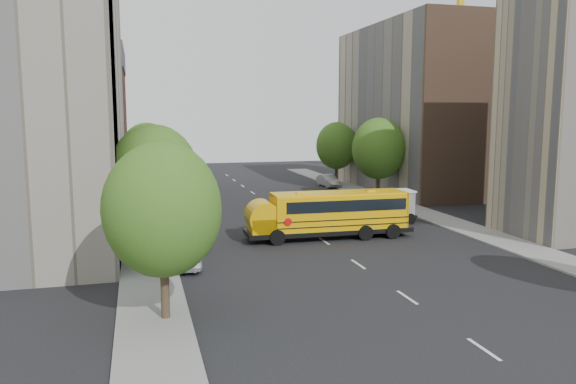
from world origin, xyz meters
name	(u,v)px	position (x,y,z in m)	size (l,w,h in m)	color
ground	(315,235)	(0.00, 0.00, 0.00)	(120.00, 120.00, 0.00)	black
sidewalk_left	(146,229)	(-11.50, 5.00, 0.06)	(3.00, 80.00, 0.12)	slate
sidewalk_right	(427,214)	(11.50, 5.00, 0.06)	(3.00, 80.00, 0.12)	slate
lane_markings	(280,211)	(0.00, 10.00, 0.01)	(0.15, 64.00, 0.01)	silver
building_left_cream	(45,92)	(-18.00, 6.00, 10.00)	(10.00, 26.00, 20.00)	#B9B095
building_left_redbrick	(78,132)	(-18.00, 28.00, 6.50)	(10.00, 15.00, 13.00)	maroon
building_left_near	(15,113)	(-18.00, -4.50, 8.50)	(10.00, 7.00, 17.00)	tan
building_right_far	(415,109)	(18.00, 20.00, 9.00)	(10.00, 22.00, 18.00)	tan
building_right_sidewall	(472,108)	(18.00, 9.00, 9.00)	(10.10, 0.30, 18.00)	brown
street_tree_0	(162,210)	(-11.00, -14.00, 4.64)	(4.80, 4.80, 7.41)	#38281C
street_tree_1	(154,176)	(-11.00, -4.00, 4.95)	(5.12, 5.12, 7.90)	#38281C
street_tree_2	(148,155)	(-11.00, 14.00, 4.83)	(4.99, 4.99, 7.71)	#38281C
street_tree_4	(379,149)	(11.00, 14.00, 5.08)	(5.25, 5.25, 8.10)	#38281C
street_tree_5	(337,146)	(11.00, 26.00, 4.70)	(4.86, 4.86, 7.51)	#38281C
school_bus	(327,212)	(0.51, -1.11, 1.81)	(11.56, 3.06, 3.24)	black
safari_truck	(377,206)	(6.05, 3.00, 1.35)	(6.12, 2.64, 2.56)	black
parked_car_0	(184,253)	(-9.60, -5.86, 0.77)	(1.82, 4.52, 1.54)	silver
parked_car_1	(180,212)	(-8.83, 7.55, 0.80)	(1.69, 4.83, 1.59)	silver
parked_car_2	(169,187)	(-8.80, 23.65, 0.69)	(2.30, 4.99, 1.39)	black
parked_car_5	(328,181)	(9.60, 24.83, 0.70)	(1.48, 4.24, 1.40)	#989793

